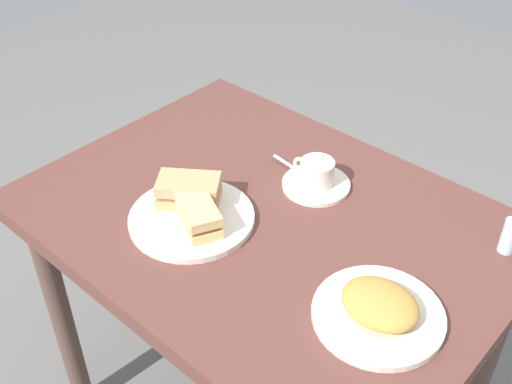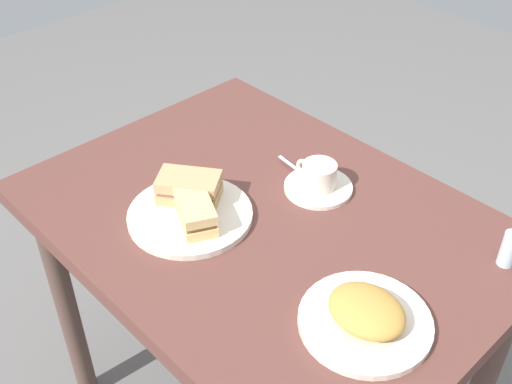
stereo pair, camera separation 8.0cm
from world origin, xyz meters
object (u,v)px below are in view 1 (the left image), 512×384
at_px(sandwich_front, 198,214).
at_px(sandwich_back, 189,190).
at_px(coffee_cup, 316,172).
at_px(sandwich_plate, 192,218).
at_px(spoon, 293,167).
at_px(salt_shaker, 510,236).
at_px(side_plate, 378,315).
at_px(dining_table, 267,252).
at_px(coffee_saucer, 316,185).

distance_m(sandwich_front, sandwich_back, 0.08).
bearing_deg(coffee_cup, sandwich_plate, -113.73).
distance_m(spoon, salt_shaker, 0.48).
height_order(sandwich_plate, side_plate, same).
relative_size(dining_table, coffee_saucer, 6.65).
relative_size(dining_table, sandwich_plate, 3.85).
xyz_separation_m(sandwich_plate, side_plate, (0.43, 0.04, 0.00)).
height_order(dining_table, coffee_cup, coffee_cup).
relative_size(sandwich_front, side_plate, 0.60).
height_order(coffee_cup, spoon, coffee_cup).
height_order(sandwich_plate, coffee_cup, coffee_cup).
height_order(sandwich_plate, salt_shaker, salt_shaker).
bearing_deg(sandwich_back, dining_table, 31.51).
distance_m(sandwich_back, salt_shaker, 0.65).
bearing_deg(salt_shaker, side_plate, -106.02).
distance_m(spoon, side_plate, 0.45).
height_order(sandwich_plate, sandwich_back, sandwich_back).
height_order(sandwich_front, sandwich_back, sandwich_back).
distance_m(dining_table, salt_shaker, 0.50).
relative_size(sandwich_front, coffee_cup, 1.38).
bearing_deg(coffee_saucer, dining_table, -95.48).
relative_size(sandwich_plate, side_plate, 1.12).
xyz_separation_m(sandwich_plate, sandwich_back, (-0.04, 0.03, 0.03)).
bearing_deg(coffee_cup, salt_shaker, 11.92).
bearing_deg(coffee_saucer, coffee_cup, -176.89).
bearing_deg(side_plate, coffee_cup, 144.12).
xyz_separation_m(sandwich_back, coffee_saucer, (0.16, 0.24, -0.04)).
relative_size(sandwich_front, sandwich_back, 0.93).
height_order(coffee_saucer, coffee_cup, coffee_cup).
height_order(dining_table, side_plate, side_plate).
bearing_deg(spoon, coffee_saucer, -6.99).
distance_m(coffee_saucer, coffee_cup, 0.04).
distance_m(sandwich_plate, sandwich_front, 0.05).
bearing_deg(sandwich_front, dining_table, 60.08).
xyz_separation_m(sandwich_front, coffee_cup, (0.09, 0.28, -0.00)).
bearing_deg(coffee_saucer, salt_shaker, 11.96).
height_order(sandwich_front, side_plate, sandwich_front).
distance_m(sandwich_plate, salt_shaker, 0.63).
bearing_deg(spoon, salt_shaker, 9.14).
distance_m(sandwich_plate, side_plate, 0.44).
xyz_separation_m(dining_table, coffee_cup, (0.01, 0.15, 0.15)).
bearing_deg(sandwich_front, spoon, 86.89).
relative_size(sandwich_plate, salt_shaker, 3.50).
relative_size(sandwich_front, salt_shaker, 1.88).
bearing_deg(salt_shaker, coffee_saucer, -168.04).
bearing_deg(sandwich_back, coffee_saucer, 56.19).
bearing_deg(dining_table, sandwich_front, -119.92).
distance_m(coffee_saucer, salt_shaker, 0.42).
bearing_deg(sandwich_front, side_plate, 6.74).
xyz_separation_m(sandwich_plate, salt_shaker, (0.52, 0.35, 0.03)).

